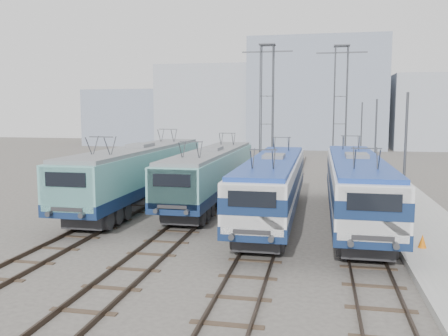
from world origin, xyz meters
The scene contains 16 objects.
ground centered at (0.00, 0.00, 0.00)m, with size 160.00×160.00×0.00m, color #514C47.
platform centered at (10.20, 8.00, 0.15)m, with size 4.00×70.00×0.30m, color #9E9E99.
locomotive_far_left centered at (-6.75, 8.19, 2.34)m, with size 2.98×18.81×3.54m.
locomotive_center_left centered at (-2.25, 9.56, 2.19)m, with size 2.78×17.54×3.30m.
locomotive_center_right centered at (2.25, 5.53, 2.22)m, with size 2.75×17.35×3.26m.
locomotive_far_right centered at (6.75, 5.64, 2.28)m, with size 2.83×17.89×3.36m.
catenary_tower_west centered at (0.00, 22.00, 6.64)m, with size 4.50×1.20×12.00m.
catenary_tower_east centered at (6.50, 24.00, 6.64)m, with size 4.50×1.20×12.00m.
mast_front centered at (8.60, 2.00, 3.50)m, with size 0.12×0.12×7.00m, color #3F4247.
mast_mid centered at (8.60, 14.00, 3.50)m, with size 0.12×0.12×7.00m, color #3F4247.
mast_rear centered at (8.60, 26.00, 3.50)m, with size 0.12×0.12×7.00m, color #3F4247.
safety_cone centered at (9.19, 0.36, 0.59)m, with size 0.35×0.35×0.58m, color orange.
building_west centered at (-14.00, 62.00, 7.00)m, with size 18.00×12.00×14.00m, color #9BA2AD.
building_center centered at (4.00, 62.00, 9.00)m, with size 22.00×14.00×18.00m, color gray.
building_east centered at (24.00, 62.00, 6.00)m, with size 16.00×12.00×12.00m, color #9BA2AD.
building_far_west centered at (-30.00, 62.00, 5.00)m, with size 14.00×10.00×10.00m, color gray.
Camera 1 is at (4.77, -20.79, 6.14)m, focal length 38.00 mm.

